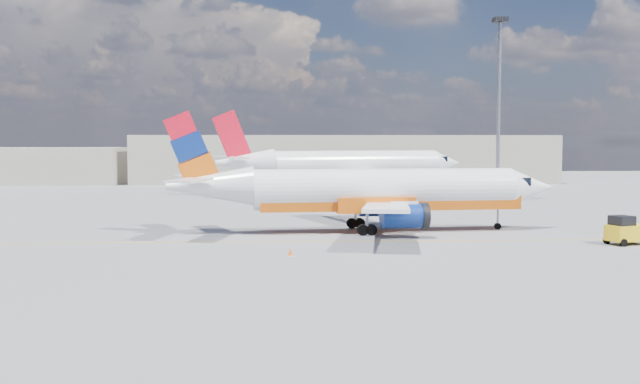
{
  "coord_description": "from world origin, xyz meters",
  "views": [
    {
      "loc": [
        -4.55,
        -46.0,
        6.89
      ],
      "look_at": [
        -2.4,
        2.23,
        3.5
      ],
      "focal_mm": 40.0,
      "sensor_mm": 36.0,
      "label": 1
    }
  ],
  "objects_px": {
    "second_jet": "(349,166)",
    "gse_tug": "(627,231)",
    "traffic_cone": "(290,252)",
    "main_jet": "(372,192)"
  },
  "relations": [
    {
      "from": "main_jet",
      "to": "second_jet",
      "type": "height_order",
      "value": "second_jet"
    },
    {
      "from": "gse_tug",
      "to": "traffic_cone",
      "type": "xyz_separation_m",
      "value": [
        -22.64,
        -3.86,
        -0.7
      ]
    },
    {
      "from": "main_jet",
      "to": "second_jet",
      "type": "relative_size",
      "value": 0.85
    },
    {
      "from": "main_jet",
      "to": "second_jet",
      "type": "bearing_deg",
      "value": 81.97
    },
    {
      "from": "second_jet",
      "to": "gse_tug",
      "type": "bearing_deg",
      "value": -92.63
    },
    {
      "from": "main_jet",
      "to": "traffic_cone",
      "type": "bearing_deg",
      "value": -124.41
    },
    {
      "from": "second_jet",
      "to": "traffic_cone",
      "type": "height_order",
      "value": "second_jet"
    },
    {
      "from": "traffic_cone",
      "to": "second_jet",
      "type": "bearing_deg",
      "value": 81.31
    },
    {
      "from": "second_jet",
      "to": "traffic_cone",
      "type": "relative_size",
      "value": 75.26
    },
    {
      "from": "second_jet",
      "to": "gse_tug",
      "type": "xyz_separation_m",
      "value": [
        14.54,
        -49.1,
        -2.73
      ]
    }
  ]
}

